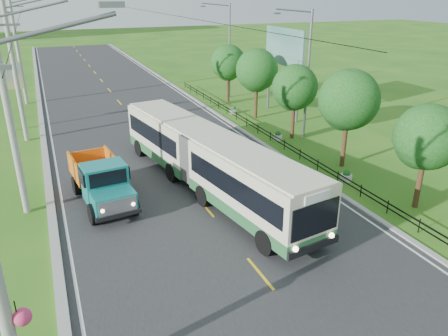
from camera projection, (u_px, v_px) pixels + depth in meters
ground at (260, 274)px, 16.86m from camera, size 240.00×240.00×0.00m
road at (143, 131)px, 33.92m from camera, size 14.00×120.00×0.02m
curb_left at (44, 141)px, 31.32m from camera, size 0.40×120.00×0.15m
curb_right at (227, 120)px, 36.47m from camera, size 0.30×120.00×0.10m
edge_line_left at (52, 141)px, 31.54m from camera, size 0.12×120.00×0.00m
edge_line_right at (222, 121)px, 36.30m from camera, size 0.12×120.00×0.00m
centre_dash at (260, 273)px, 16.85m from camera, size 0.12×2.20×0.00m
railing_right at (270, 137)px, 31.56m from camera, size 0.04×40.00×0.60m
pole_near at (9, 111)px, 19.65m from camera, size 3.51×0.32×10.00m
pole_mid at (15, 70)px, 29.90m from camera, size 3.51×0.32×10.00m
pole_far at (18, 49)px, 40.14m from camera, size 3.51×0.32×10.00m
tree_second at (426, 140)px, 20.88m from camera, size 3.18×3.26×5.30m
tree_third at (348, 103)px, 25.82m from camera, size 3.60×3.62×6.00m
tree_fourth at (294, 89)px, 31.09m from camera, size 3.24×3.31×5.40m
tree_fifth at (257, 72)px, 36.11m from camera, size 3.48×3.52×5.80m
tree_back at (228, 64)px, 41.31m from camera, size 3.30×3.36×5.50m
streetlight_mid at (306, 70)px, 30.76m from camera, size 3.02×0.20×9.07m
streetlight_far at (228, 48)px, 42.71m from camera, size 3.02×0.20×9.07m
planter_near at (346, 176)px, 24.95m from camera, size 0.64×0.64×0.67m
planter_mid at (278, 136)px, 31.78m from camera, size 0.64×0.64×0.67m
planter_far at (233, 110)px, 38.60m from camera, size 0.64×0.64×0.67m
billboard_left at (1, 81)px, 32.48m from camera, size 3.00×0.20×5.20m
billboard_right at (284, 52)px, 36.30m from camera, size 0.24×6.00×7.30m
bus at (208, 157)px, 23.26m from camera, size 5.29×16.63×3.17m
dump_truck at (101, 178)px, 21.98m from camera, size 2.77×5.92×2.40m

